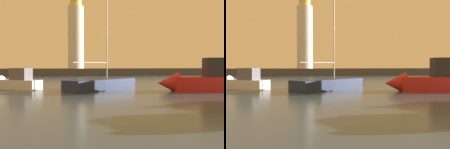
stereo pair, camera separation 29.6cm
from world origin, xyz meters
TOP-DOWN VIEW (x-y plane):
  - ground_plane at (0.00, 28.95)m, footprint 220.00×220.00m
  - breakwater at (0.00, 57.90)m, footprint 91.67×4.07m
  - lighthouse at (-0.36, 57.90)m, footprint 3.71×3.71m
  - motorboat_1 at (10.35, 20.19)m, footprint 9.04×4.13m
  - motorboat_3 at (-8.50, 26.06)m, footprint 6.40×4.68m
  - sailboat_moored at (0.86, 23.40)m, footprint 8.16×7.16m

SIDE VIEW (x-z plane):
  - ground_plane at x=0.00m, z-range 0.00..0.00m
  - sailboat_moored at x=0.86m, z-range -4.66..5.85m
  - motorboat_3 at x=-8.50m, z-range -0.55..2.01m
  - breakwater at x=0.00m, z-range 0.00..1.77m
  - motorboat_1 at x=10.35m, z-range -0.74..2.82m
  - lighthouse at x=-0.36m, z-range 1.30..19.21m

